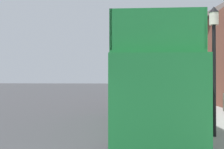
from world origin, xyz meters
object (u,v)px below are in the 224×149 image
tour_bus (146,87)px  lamp_post_nearest (214,47)px  lamp_post_second (175,57)px  parked_car_ahead_of_bus (149,99)px  lamp_post_third (162,62)px

tour_bus → lamp_post_nearest: bearing=-36.4°
tour_bus → lamp_post_second: bearing=69.0°
parked_car_ahead_of_bus → lamp_post_third: bearing=73.6°
lamp_post_second → parked_car_ahead_of_bus: bearing=142.4°
tour_bus → parked_car_ahead_of_bus: (0.63, 7.19, -1.13)m
parked_car_ahead_of_bus → lamp_post_second: bearing=-39.2°
tour_bus → lamp_post_third: (2.32, 13.63, 1.88)m
lamp_post_nearest → lamp_post_second: lamp_post_second is taller
lamp_post_nearest → lamp_post_second: 7.67m
parked_car_ahead_of_bus → lamp_post_second: lamp_post_second is taller
lamp_post_nearest → lamp_post_third: 15.33m
parked_car_ahead_of_bus → lamp_post_second: (1.59, -1.22, 2.90)m
lamp_post_nearest → lamp_post_second: size_ratio=0.92×
tour_bus → lamp_post_second: 6.61m
lamp_post_nearest → parked_car_ahead_of_bus: bearing=101.0°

